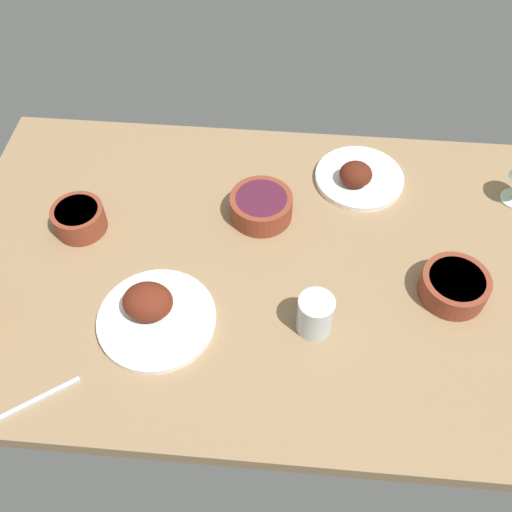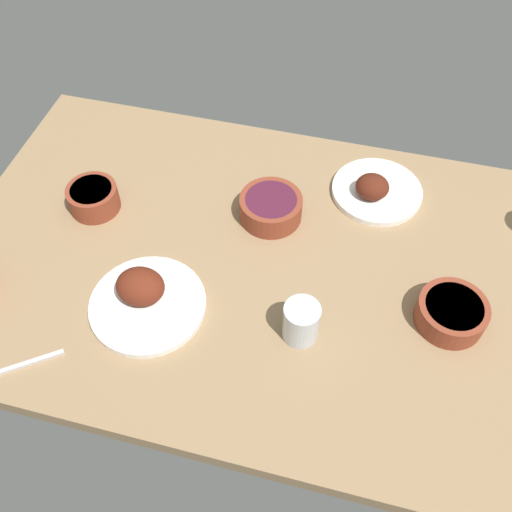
{
  "view_description": "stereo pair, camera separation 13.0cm",
  "coord_description": "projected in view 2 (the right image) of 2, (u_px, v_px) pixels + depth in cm",
  "views": [
    {
      "loc": [
        -6.91,
        79.05,
        108.95
      ],
      "look_at": [
        0.0,
        0.0,
        6.0
      ],
      "focal_mm": 40.76,
      "sensor_mm": 36.0,
      "label": 1
    },
    {
      "loc": [
        -19.71,
        76.87,
        108.95
      ],
      "look_at": [
        0.0,
        0.0,
        6.0
      ],
      "focal_mm": 40.76,
      "sensor_mm": 36.0,
      "label": 2
    }
  ],
  "objects": [
    {
      "name": "dining_table",
      "position": [
        256.0,
        267.0,
        1.33
      ],
      "size": [
        140.0,
        90.0,
        4.0
      ],
      "primitive_type": "cube",
      "color": "#937551",
      "rests_on": "ground"
    },
    {
      "name": "bowl_pasta",
      "position": [
        452.0,
        313.0,
        1.2
      ],
      "size": [
        14.46,
        14.46,
        5.65
      ],
      "color": "brown",
      "rests_on": "dining_table"
    },
    {
      "name": "bowl_cream",
      "position": [
        93.0,
        197.0,
        1.39
      ],
      "size": [
        12.08,
        12.08,
        6.21
      ],
      "color": "brown",
      "rests_on": "dining_table"
    },
    {
      "name": "plate_far_side",
      "position": [
        145.0,
        297.0,
        1.23
      ],
      "size": [
        24.86,
        24.86,
        8.61
      ],
      "color": "white",
      "rests_on": "dining_table"
    },
    {
      "name": "bowl_onions",
      "position": [
        272.0,
        207.0,
        1.37
      ],
      "size": [
        14.89,
        14.89,
        5.99
      ],
      "color": "brown",
      "rests_on": "dining_table"
    },
    {
      "name": "water_tumbler",
      "position": [
        301.0,
        322.0,
        1.16
      ],
      "size": [
        7.48,
        7.48,
        9.23
      ],
      "primitive_type": "cylinder",
      "color": "silver",
      "rests_on": "dining_table"
    },
    {
      "name": "fork_loose",
      "position": [
        18.0,
        366.0,
        1.15
      ],
      "size": [
        15.22,
        11.37,
        0.8
      ],
      "primitive_type": "cube",
      "rotation": [
        0.0,
        0.0,
        0.63
      ],
      "color": "silver",
      "rests_on": "dining_table"
    },
    {
      "name": "plate_near_viewer",
      "position": [
        375.0,
        190.0,
        1.43
      ],
      "size": [
        22.25,
        22.25,
        7.13
      ],
      "color": "white",
      "rests_on": "dining_table"
    }
  ]
}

